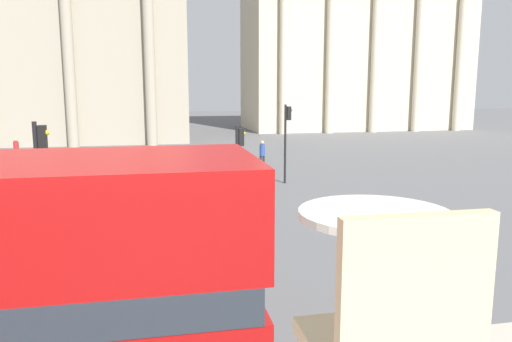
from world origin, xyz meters
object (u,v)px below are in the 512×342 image
(plaza_building_left, at_px, (8,47))
(traffic_light_mid, at_px, (239,155))
(pedestrian_olive, at_px, (218,213))
(pedestrian_blue, at_px, (262,153))
(cafe_dining_table, at_px, (373,259))
(car_white, at_px, (208,165))
(traffic_light_near, at_px, (41,175))
(traffic_light_far, at_px, (287,132))
(plaza_building_right, at_px, (354,41))
(pedestrian_red, at_px, (16,149))

(plaza_building_left, bearing_deg, traffic_light_mid, -62.44)
(pedestrian_olive, relative_size, pedestrian_blue, 0.94)
(cafe_dining_table, bearing_deg, car_white, 85.53)
(traffic_light_mid, relative_size, pedestrian_olive, 2.05)
(traffic_light_near, bearing_deg, traffic_light_far, 48.38)
(plaza_building_right, bearing_deg, plaza_building_left, -170.26)
(pedestrian_blue, bearing_deg, traffic_light_far, 57.41)
(pedestrian_red, bearing_deg, cafe_dining_table, 150.95)
(plaza_building_left, bearing_deg, plaza_building_right, 9.74)
(car_white, distance_m, pedestrian_olive, 11.55)
(traffic_light_mid, bearing_deg, pedestrian_blue, 72.26)
(cafe_dining_table, relative_size, pedestrian_blue, 0.41)
(plaza_building_right, xyz_separation_m, pedestrian_red, (-32.34, -23.23, -9.30))
(cafe_dining_table, height_order, plaza_building_right, plaza_building_right)
(plaza_building_right, bearing_deg, pedestrian_red, -144.31)
(plaza_building_right, distance_m, traffic_light_mid, 43.54)
(cafe_dining_table, xyz_separation_m, traffic_light_near, (-3.82, 12.12, -1.65))
(plaza_building_left, xyz_separation_m, traffic_light_near, (10.06, -37.18, -5.94))
(traffic_light_far, bearing_deg, plaza_building_right, 62.51)
(traffic_light_near, xyz_separation_m, traffic_light_mid, (6.31, 5.82, -0.40))
(traffic_light_mid, distance_m, pedestrian_blue, 9.94)
(traffic_light_far, height_order, car_white, traffic_light_far)
(pedestrian_red, bearing_deg, plaza_building_right, -99.79)
(plaza_building_right, height_order, pedestrian_red, plaza_building_right)
(cafe_dining_table, distance_m, pedestrian_red, 33.90)
(plaza_building_left, xyz_separation_m, traffic_light_mid, (16.37, -31.36, -6.34))
(pedestrian_red, bearing_deg, traffic_light_mid, 174.34)
(traffic_light_near, relative_size, car_white, 0.97)
(traffic_light_near, bearing_deg, plaza_building_right, 58.52)
(traffic_light_near, bearing_deg, cafe_dining_table, -72.49)
(plaza_building_right, distance_m, pedestrian_blue, 34.42)
(traffic_light_near, relative_size, pedestrian_red, 2.34)
(traffic_light_near, bearing_deg, plaza_building_left, 105.14)
(traffic_light_far, distance_m, pedestrian_blue, 4.65)
(plaza_building_right, height_order, traffic_light_mid, plaza_building_right)
(car_white, bearing_deg, traffic_light_far, -80.01)
(plaza_building_left, distance_m, plaza_building_right, 37.26)
(plaza_building_left, height_order, car_white, plaza_building_left)
(cafe_dining_table, distance_m, traffic_light_far, 23.77)
(pedestrian_red, xyz_separation_m, pedestrian_blue, (15.03, -5.04, 0.02))
(pedestrian_red, bearing_deg, traffic_light_near, 150.30)
(cafe_dining_table, relative_size, traffic_light_far, 0.18)
(plaza_building_right, height_order, traffic_light_near, plaza_building_right)
(traffic_light_far, bearing_deg, pedestrian_red, 148.60)
(car_white, bearing_deg, pedestrian_red, 98.83)
(plaza_building_left, bearing_deg, traffic_light_far, -53.17)
(cafe_dining_table, relative_size, plaza_building_right, 0.03)
(cafe_dining_table, bearing_deg, traffic_light_far, 75.77)
(traffic_light_near, xyz_separation_m, pedestrian_olive, (4.92, 1.62, -1.70))
(traffic_light_near, relative_size, pedestrian_olive, 2.45)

